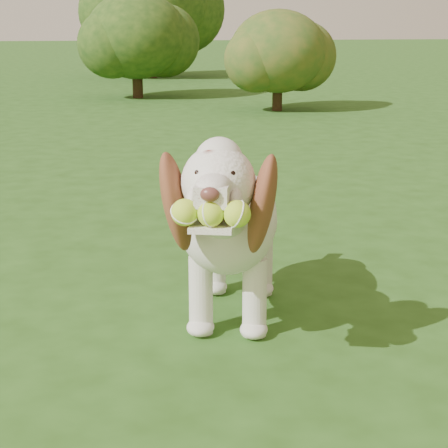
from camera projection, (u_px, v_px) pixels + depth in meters
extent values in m
plane|color=#244714|center=(328.00, 300.00, 3.20)|extent=(80.00, 80.00, 0.00)
ellipsoid|color=silver|center=(234.00, 220.00, 2.99)|extent=(0.51, 0.74, 0.36)
ellipsoid|color=silver|center=(227.00, 227.00, 2.73)|extent=(0.43, 0.43, 0.35)
ellipsoid|color=silver|center=(239.00, 208.00, 3.21)|extent=(0.39, 0.39, 0.32)
cylinder|color=silver|center=(223.00, 212.00, 2.58)|extent=(0.25, 0.31, 0.27)
sphere|color=silver|center=(218.00, 183.00, 2.42)|extent=(0.30, 0.30, 0.24)
sphere|color=silver|center=(219.00, 161.00, 2.42)|extent=(0.20, 0.20, 0.16)
cube|color=silver|center=(213.00, 194.00, 2.29)|extent=(0.14, 0.16, 0.07)
ellipsoid|color=#592D28|center=(210.00, 194.00, 2.21)|extent=(0.07, 0.05, 0.05)
cube|color=silver|center=(213.00, 226.00, 2.30)|extent=(0.17, 0.18, 0.02)
ellipsoid|color=brown|center=(176.00, 202.00, 2.46)|extent=(0.19, 0.23, 0.38)
ellipsoid|color=brown|center=(262.00, 204.00, 2.43)|extent=(0.17, 0.26, 0.38)
cylinder|color=silver|center=(242.00, 192.00, 3.34)|extent=(0.10, 0.18, 0.13)
cylinder|color=silver|center=(201.00, 295.00, 2.83)|extent=(0.11, 0.11, 0.31)
cylinder|color=silver|center=(255.00, 297.00, 2.81)|extent=(0.11, 0.11, 0.31)
cylinder|color=silver|center=(215.00, 259.00, 3.26)|extent=(0.11, 0.11, 0.31)
cylinder|color=silver|center=(262.00, 260.00, 3.24)|extent=(0.11, 0.11, 0.31)
sphere|color=#D8E33A|center=(185.00, 212.00, 2.25)|extent=(0.10, 0.10, 0.08)
sphere|color=#D8E33A|center=(211.00, 213.00, 2.25)|extent=(0.10, 0.10, 0.08)
sphere|color=#D8E33A|center=(237.00, 214.00, 2.24)|extent=(0.10, 0.10, 0.08)
cylinder|color=#382314|center=(138.00, 81.00, 11.32)|extent=(0.16, 0.16, 0.50)
ellipsoid|color=#1B3C12|center=(136.00, 36.00, 11.14)|extent=(1.51, 1.51, 1.28)
cylinder|color=#382314|center=(277.00, 95.00, 9.75)|extent=(0.13, 0.13, 0.41)
ellipsoid|color=#1B3C12|center=(278.00, 51.00, 9.60)|extent=(1.24, 1.24, 1.06)
cylinder|color=#382314|center=(151.00, 58.00, 15.16)|extent=(0.25, 0.25, 0.81)
ellipsoid|color=#1B3C12|center=(149.00, 2.00, 14.87)|extent=(2.42, 2.42, 2.05)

